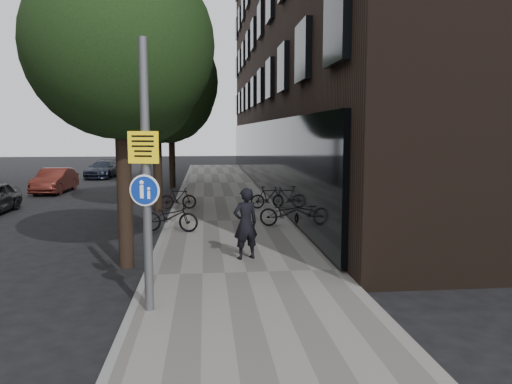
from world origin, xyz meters
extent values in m
plane|color=black|center=(0.00, 0.00, 0.00)|extent=(120.00, 120.00, 0.00)
cube|color=slate|center=(0.25, 10.00, 0.06)|extent=(4.50, 60.00, 0.12)
cube|color=slate|center=(-2.00, 10.00, 0.07)|extent=(0.15, 60.00, 0.13)
cube|color=black|center=(8.50, 22.00, 9.00)|extent=(12.00, 40.00, 18.00)
cylinder|color=black|center=(-2.60, 4.50, 1.60)|extent=(0.36, 0.36, 3.20)
sphere|color=black|center=(-2.60, 4.50, 5.30)|extent=(4.40, 4.40, 4.40)
sphere|color=black|center=(-2.20, 5.30, 4.30)|extent=(2.64, 2.64, 2.64)
cylinder|color=black|center=(-2.60, 13.00, 1.60)|extent=(0.36, 0.36, 3.20)
sphere|color=black|center=(-2.60, 13.00, 5.30)|extent=(5.00, 5.00, 5.00)
sphere|color=black|center=(-2.20, 13.80, 4.30)|extent=(3.00, 3.00, 3.00)
cylinder|color=black|center=(-2.60, 22.00, 1.60)|extent=(0.36, 0.36, 3.20)
sphere|color=black|center=(-2.60, 22.00, 5.30)|extent=(5.00, 5.00, 5.00)
sphere|color=black|center=(-2.20, 22.80, 4.30)|extent=(3.00, 3.00, 3.00)
cylinder|color=#595B5E|center=(-1.68, 1.11, 2.50)|extent=(0.16, 0.16, 4.75)
cube|color=yellow|center=(-1.68, 1.11, 3.03)|extent=(0.54, 0.19, 0.55)
cylinder|color=navy|center=(-1.68, 1.11, 2.29)|extent=(0.47, 0.15, 0.49)
cylinder|color=white|center=(-1.68, 1.11, 2.29)|extent=(0.53, 0.17, 0.55)
imported|color=black|center=(0.32, 4.54, 1.01)|extent=(0.76, 0.63, 1.79)
imported|color=black|center=(2.00, 8.60, 0.59)|extent=(1.90, 1.22, 0.94)
imported|color=black|center=(1.94, 12.69, 0.58)|extent=(1.57, 0.64, 0.92)
imported|color=black|center=(-1.80, 8.19, 0.60)|extent=(1.94, 1.06, 0.96)
imported|color=black|center=(-1.80, 12.92, 0.57)|extent=(1.51, 0.46, 0.90)
imported|color=#5C211A|center=(-8.76, 20.08, 0.66)|extent=(1.58, 4.06, 1.32)
imported|color=black|center=(-7.93, 28.70, 0.62)|extent=(2.15, 4.41, 1.23)
camera|label=1|loc=(-0.66, -7.65, 3.30)|focal=35.00mm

